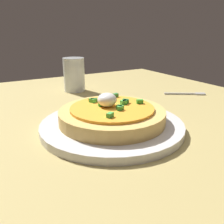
{
  "coord_description": "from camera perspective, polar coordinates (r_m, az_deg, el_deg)",
  "views": [
    {
      "loc": [
        41.07,
        -33.96,
        21.43
      ],
      "look_at": [
        3.35,
        -12.05,
        6.21
      ],
      "focal_mm": 38.52,
      "sensor_mm": 36.0,
      "label": 1
    }
  ],
  "objects": [
    {
      "name": "plate",
      "position": [
        0.47,
        -0.0,
        -3.14
      ],
      "size": [
        27.71,
        27.71,
        1.48
      ],
      "primitive_type": "cylinder",
      "color": "silver",
      "rests_on": "dining_table"
    },
    {
      "name": "dining_table",
      "position": [
        0.57,
        8.83,
        -1.63
      ],
      "size": [
        107.18,
        76.13,
        2.73
      ],
      "primitive_type": "cube",
      "color": "tan",
      "rests_on": "ground"
    },
    {
      "name": "pizza",
      "position": [
        0.46,
        -0.03,
        -0.54
      ],
      "size": [
        20.46,
        20.46,
        5.66
      ],
      "color": "#DDB360",
      "rests_on": "plate"
    },
    {
      "name": "fork",
      "position": [
        0.75,
        17.64,
        4.15
      ],
      "size": [
        7.26,
        10.8,
        0.5
      ],
      "rotation": [
        0.0,
        0.0,
        1.01
      ],
      "color": "#B7B7BC",
      "rests_on": "dining_table"
    },
    {
      "name": "cup_far",
      "position": [
        0.76,
        -8.96,
        8.39
      ],
      "size": [
        6.53,
        6.53,
        10.27
      ],
      "color": "silver",
      "rests_on": "dining_table"
    }
  ]
}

